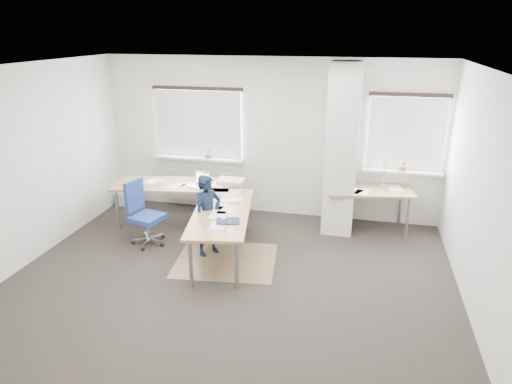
% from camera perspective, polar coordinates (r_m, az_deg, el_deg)
% --- Properties ---
extents(ground, '(6.00, 6.00, 0.00)m').
position_cam_1_polar(ground, '(6.38, -3.11, -10.72)').
color(ground, black).
rests_on(ground, ground).
extents(room_shell, '(6.04, 5.04, 2.82)m').
position_cam_1_polar(room_shell, '(6.08, -0.56, 5.59)').
color(room_shell, beige).
rests_on(room_shell, ground).
extents(floor_mat, '(1.58, 1.38, 0.01)m').
position_cam_1_polar(floor_mat, '(6.83, -3.77, -8.52)').
color(floor_mat, '#826547').
rests_on(floor_mat, ground).
extents(white_crate, '(0.47, 0.35, 0.27)m').
position_cam_1_polar(white_crate, '(9.20, -15.48, -0.69)').
color(white_crate, white).
rests_on(white_crate, ground).
extents(desk_main, '(2.82, 2.63, 0.96)m').
position_cam_1_polar(desk_main, '(7.31, -7.16, -0.76)').
color(desk_main, olive).
rests_on(desk_main, ground).
extents(desk_side, '(1.50, 0.93, 1.22)m').
position_cam_1_polar(desk_side, '(7.79, 13.95, 0.07)').
color(desk_side, olive).
rests_on(desk_side, ground).
extents(task_chair, '(0.57, 0.56, 1.02)m').
position_cam_1_polar(task_chair, '(7.42, -13.56, -4.24)').
color(task_chair, navy).
rests_on(task_chair, ground).
extents(person, '(0.51, 0.54, 1.24)m').
position_cam_1_polar(person, '(6.80, -6.02, -2.95)').
color(person, black).
rests_on(person, ground).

